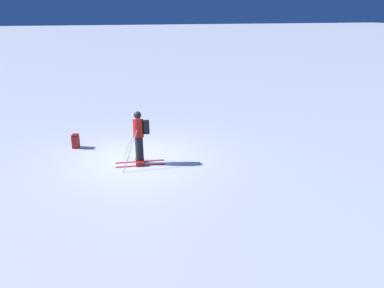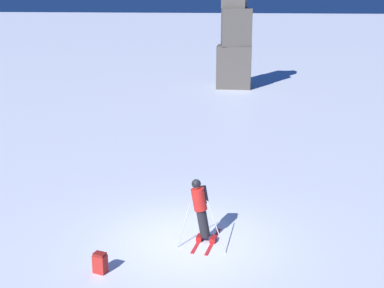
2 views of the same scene
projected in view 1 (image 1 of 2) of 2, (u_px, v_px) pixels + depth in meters
ground_plane at (137, 159)px, 12.61m from camera, size 300.00×300.00×0.00m
skier at (140, 135)px, 12.04m from camera, size 1.28×1.63×1.71m
spare_backpack at (76, 141)px, 13.59m from camera, size 0.35×0.30×0.50m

